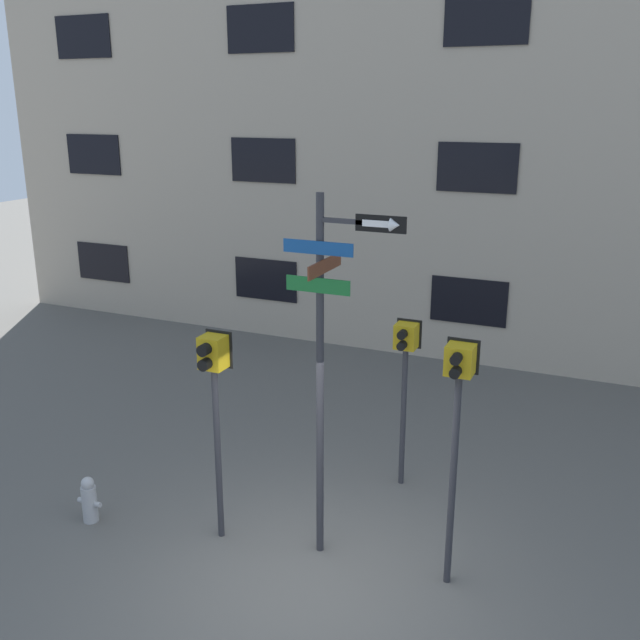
{
  "coord_description": "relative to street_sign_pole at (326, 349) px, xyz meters",
  "views": [
    {
      "loc": [
        2.94,
        -6.31,
        5.33
      ],
      "look_at": [
        -0.16,
        0.72,
        3.0
      ],
      "focal_mm": 40.0,
      "sensor_mm": 36.0,
      "label": 1
    }
  ],
  "objects": [
    {
      "name": "street_sign_pole",
      "position": [
        0.0,
        0.0,
        0.0
      ],
      "size": [
        1.39,
        0.89,
        4.43
      ],
      "color": "#2D2D33",
      "rests_on": "ground_plane"
    },
    {
      "name": "pedestrian_signal_across",
      "position": [
        0.35,
        1.98,
        -0.74
      ],
      "size": [
        0.36,
        0.4,
        2.47
      ],
      "color": "#2D2D33",
      "rests_on": "ground_plane"
    },
    {
      "name": "building_facade",
      "position": [
        0.07,
        7.71,
        4.21
      ],
      "size": [
        24.0,
        0.64,
        13.74
      ],
      "color": "tan",
      "rests_on": "ground_plane"
    },
    {
      "name": "pedestrian_signal_left",
      "position": [
        -1.37,
        -0.23,
        -0.53
      ],
      "size": [
        0.35,
        0.4,
        2.73
      ],
      "color": "#2D2D33",
      "rests_on": "ground_plane"
    },
    {
      "name": "pedestrian_signal_right",
      "position": [
        1.52,
        0.03,
        -0.42
      ],
      "size": [
        0.35,
        0.4,
        2.94
      ],
      "color": "#2D2D33",
      "rests_on": "ground_plane"
    },
    {
      "name": "ground_plane",
      "position": [
        0.07,
        -0.71,
        -2.66
      ],
      "size": [
        60.0,
        60.0,
        0.0
      ],
      "primitive_type": "plane",
      "color": "#595651"
    },
    {
      "name": "fire_hydrant",
      "position": [
        -3.14,
        -0.64,
        -2.35
      ],
      "size": [
        0.36,
        0.2,
        0.65
      ],
      "color": "#A5A5A8",
      "rests_on": "ground_plane"
    }
  ]
}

